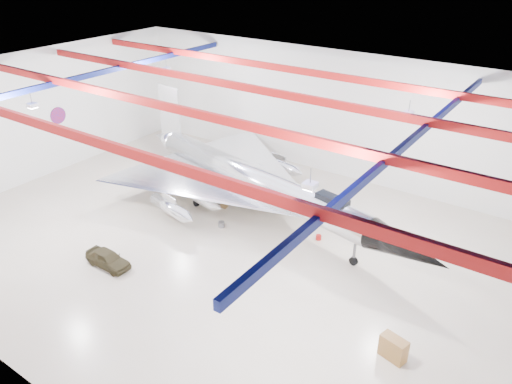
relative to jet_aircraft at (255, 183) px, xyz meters
The scene contains 16 objects.
floor 5.44m from the jet_aircraft, 85.00° to the right, with size 40.00×40.00×0.00m, color #B7A791.
wall_back 10.65m from the jet_aircraft, 87.67° to the left, with size 40.00×40.00×0.00m, color silver.
wall_left 20.36m from the jet_aircraft, 166.33° to the right, with size 30.00×30.00×0.00m, color silver.
ceiling 9.66m from the jet_aircraft, 85.00° to the right, with size 40.00×40.00×0.00m, color #0A0F38.
ceiling_structure 9.08m from the jet_aircraft, 85.00° to the right, with size 39.50×29.50×1.08m.
wall_roundel 19.86m from the jet_aircraft, behind, with size 1.50×1.50×0.10m, color #B21414.
jet_aircraft is the anchor object (origin of this frame).
jeep 11.98m from the jet_aircraft, 108.78° to the right, with size 1.34×3.33×1.14m, color #38311C.
desk 16.64m from the jet_aircraft, 29.97° to the right, with size 1.37×0.69×1.26m, color brown.
toolbox_red 3.75m from the jet_aircraft, 93.22° to the left, with size 0.41×0.33×0.29m, color #A91210.
engine_drum 4.00m from the jet_aircraft, 105.47° to the right, with size 0.48×0.48×0.43m, color #59595B.
parts_bin 5.43m from the jet_aircraft, 12.58° to the left, with size 0.54×0.44×0.38m, color olive.
crate_small 5.53m from the jet_aircraft, 146.51° to the left, with size 0.36×0.29×0.25m, color #59595B.
tool_chest 6.36m from the jet_aircraft, ahead, with size 0.39×0.39×0.35m, color #A91210.
oil_barrel 3.59m from the jet_aircraft, 166.77° to the right, with size 0.48×0.38×0.33m, color olive.
spares_box 6.37m from the jet_aircraft, 49.77° to the left, with size 0.45×0.45×0.40m, color #59595B.
Camera 1 is at (19.00, -22.89, 19.02)m, focal length 35.00 mm.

